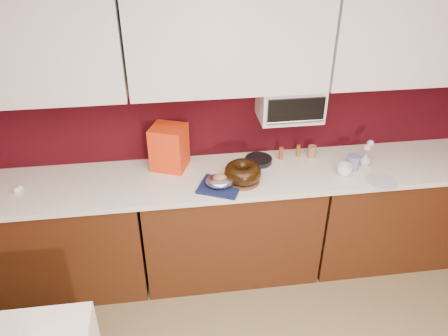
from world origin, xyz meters
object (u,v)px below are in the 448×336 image
toaster_oven (290,102)px  blue_jar (353,162)px  foil_ham_nest (220,181)px  coffee_mug (345,169)px  flower_vase (365,158)px  pandoro_box (169,147)px  bundt_cake (243,172)px

toaster_oven → blue_jar: bearing=-24.7°
foil_ham_nest → coffee_mug: bearing=2.8°
flower_vase → coffee_mug: bearing=-150.7°
toaster_oven → flower_vase: 0.73m
coffee_mug → blue_jar: blue_jar is taller
toaster_oven → flower_vase: (0.57, -0.17, -0.42)m
pandoro_box → flower_vase: size_ratio=2.97×
toaster_oven → flower_vase: toaster_oven is taller
bundt_cake → pandoro_box: (-0.50, 0.28, 0.08)m
toaster_oven → blue_jar: size_ratio=4.06×
toaster_oven → coffee_mug: 0.63m
bundt_cake → flower_vase: bearing=6.4°
bundt_cake → blue_jar: size_ratio=2.38×
coffee_mug → blue_jar: 0.12m
foil_ham_nest → flower_vase: 1.13m
bundt_cake → flower_vase: size_ratio=2.38×
toaster_oven → blue_jar: (0.46, -0.21, -0.42)m
flower_vase → foil_ham_nest: bearing=-171.9°
toaster_oven → blue_jar: toaster_oven is taller
pandoro_box → coffee_mug: size_ratio=3.19×
foil_ham_nest → blue_jar: size_ratio=1.78×
bundt_cake → coffee_mug: bundt_cake is taller
blue_jar → flower_vase: same height
foil_ham_nest → toaster_oven: bearing=30.7°
foil_ham_nest → flower_vase: flower_vase is taller
blue_jar → pandoro_box: bearing=170.8°
bundt_cake → blue_jar: bearing=4.4°
toaster_oven → flower_vase: size_ratio=4.06×
bundt_cake → foil_ham_nest: size_ratio=1.34×
blue_jar → toaster_oven: bearing=155.3°
blue_jar → flower_vase: bearing=20.3°
pandoro_box → flower_vase: 1.47m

